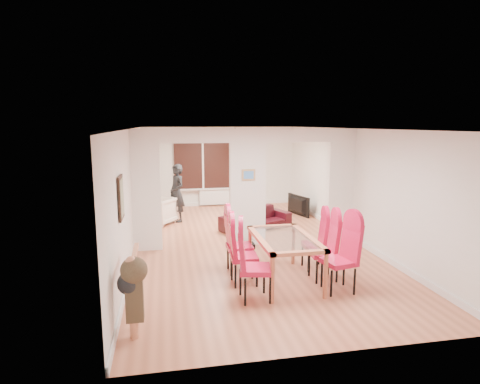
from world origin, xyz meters
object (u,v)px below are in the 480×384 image
object	(u,v)px
dining_table	(284,259)
dining_chair_la	(255,263)
person	(177,193)
bowl	(243,209)
dining_chair_rb	(323,249)
coffee_table	(243,212)
dining_chair_lc	(240,242)
television	(295,205)
dining_chair_rc	(314,242)
dining_chair_ra	(339,256)
armchair	(159,211)
dining_chair_lb	(244,252)
sofa	(256,218)
bottle	(235,205)

from	to	relation	value
dining_table	dining_chair_la	distance (m)	0.92
person	bowl	bearing A→B (deg)	71.63
dining_chair_rb	coffee_table	bearing A→B (deg)	100.62
dining_chair_lc	bowl	xyz separation A→B (m)	(0.91, 4.34, -0.32)
dining_chair_la	television	distance (m)	5.99
dining_chair_la	coffee_table	world-z (taller)	dining_chair_la
dining_chair_lc	dining_chair_rc	bearing A→B (deg)	-3.79
dining_chair_ra	armchair	world-z (taller)	dining_chair_ra
dining_chair_lc	dining_chair_ra	distance (m)	1.82
dining_chair_ra	armchair	xyz separation A→B (m)	(-2.93, 5.06, -0.23)
dining_chair_lb	dining_chair_la	bearing A→B (deg)	-82.84
dining_chair_la	dining_chair_rc	distance (m)	1.80
sofa	bowl	world-z (taller)	sofa
dining_table	coffee_table	world-z (taller)	dining_table
dining_chair_rb	television	bearing A→B (deg)	82.75
bottle	dining_chair_lc	bearing A→B (deg)	-99.09
dining_chair_lc	person	world-z (taller)	person
bottle	sofa	bearing A→B (deg)	-79.10
dining_chair_ra	dining_chair_rc	size ratio (longest dim) A/B	1.13
dining_chair_rc	person	bearing A→B (deg)	126.88
dining_chair_lb	dining_chair_lc	size ratio (longest dim) A/B	0.98
dining_chair_rb	bottle	distance (m)	5.06
television	bottle	bearing A→B (deg)	68.78
dining_table	dining_chair_lb	distance (m)	0.72
dining_chair_lc	sofa	size ratio (longest dim) A/B	0.60
coffee_table	bottle	distance (m)	0.35
dining_chair_rb	bowl	bearing A→B (deg)	101.14
sofa	person	distance (m)	2.36
bottle	bowl	size ratio (longest dim) A/B	1.26
dining_table	dining_chair_rb	size ratio (longest dim) A/B	1.53
dining_chair_rb	dining_chair_rc	size ratio (longest dim) A/B	1.07
dining_chair_rb	dining_chair_rc	xyz separation A→B (m)	(0.04, 0.54, -0.04)
dining_chair_la	armchair	distance (m)	5.35
dining_chair_la	dining_chair_rc	bearing A→B (deg)	50.20
dining_chair_lb	dining_chair_lc	world-z (taller)	dining_chair_lc
bottle	dining_chair_la	bearing A→B (deg)	-96.97
dining_chair_la	bottle	distance (m)	5.64
dining_chair_rc	sofa	xyz separation A→B (m)	(-0.44, 3.02, -0.25)
dining_chair_ra	armchair	bearing A→B (deg)	107.47
dining_chair_rc	sofa	world-z (taller)	dining_chair_rc
dining_chair_ra	coffee_table	distance (m)	5.63
coffee_table	dining_chair_rb	bearing A→B (deg)	-85.11
dining_chair_rb	sofa	xyz separation A→B (m)	(-0.40, 3.56, -0.28)
dining_chair_rb	sofa	bearing A→B (deg)	102.06
dining_chair_rc	television	bearing A→B (deg)	83.07
dining_chair_la	dining_chair_lc	world-z (taller)	dining_chair_la
dining_chair_rb	sofa	size ratio (longest dim) A/B	0.60
dining_table	coffee_table	bearing A→B (deg)	86.96
dining_chair_rb	person	world-z (taller)	person
dining_table	dining_chair_la	world-z (taller)	dining_chair_la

